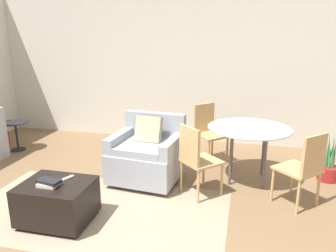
{
  "coord_description": "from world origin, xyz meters",
  "views": [
    {
      "loc": [
        1.35,
        -2.2,
        1.94
      ],
      "look_at": [
        0.37,
        1.93,
        0.75
      ],
      "focal_mm": 35.0,
      "sensor_mm": 36.0,
      "label": 1
    }
  ],
  "objects_px": {
    "dining_chair_far_left": "(208,129)",
    "armchair": "(147,155)",
    "tv_remote_primary": "(68,178)",
    "side_table": "(16,130)",
    "book_stack": "(49,183)",
    "dining_chair_near_right": "(304,165)",
    "potted_plant_small": "(329,168)",
    "dining_chair_near_left": "(196,156)",
    "dining_table": "(249,133)",
    "ottoman": "(57,201)"
  },
  "relations": [
    {
      "from": "potted_plant_small",
      "to": "armchair",
      "type": "bearing_deg",
      "value": -166.84
    },
    {
      "from": "side_table",
      "to": "dining_chair_near_right",
      "type": "height_order",
      "value": "dining_chair_near_right"
    },
    {
      "from": "armchair",
      "to": "book_stack",
      "type": "distance_m",
      "value": 1.45
    },
    {
      "from": "armchair",
      "to": "book_stack",
      "type": "relative_size",
      "value": 3.71
    },
    {
      "from": "book_stack",
      "to": "armchair",
      "type": "bearing_deg",
      "value": 62.81
    },
    {
      "from": "book_stack",
      "to": "tv_remote_primary",
      "type": "height_order",
      "value": "book_stack"
    },
    {
      "from": "dining_chair_near_left",
      "to": "dining_chair_near_right",
      "type": "xyz_separation_m",
      "value": [
        1.23,
        0.0,
        0.0
      ]
    },
    {
      "from": "dining_table",
      "to": "dining_chair_near_right",
      "type": "bearing_deg",
      "value": -45.0
    },
    {
      "from": "dining_chair_near_right",
      "to": "side_table",
      "type": "bearing_deg",
      "value": 168.22
    },
    {
      "from": "dining_chair_near_right",
      "to": "dining_chair_far_left",
      "type": "relative_size",
      "value": 1.0
    },
    {
      "from": "side_table",
      "to": "dining_table",
      "type": "height_order",
      "value": "dining_table"
    },
    {
      "from": "dining_table",
      "to": "potted_plant_small",
      "type": "bearing_deg",
      "value": 12.38
    },
    {
      "from": "tv_remote_primary",
      "to": "dining_chair_near_left",
      "type": "xyz_separation_m",
      "value": [
        1.28,
        0.78,
        0.07
      ]
    },
    {
      "from": "dining_chair_near_right",
      "to": "potted_plant_small",
      "type": "bearing_deg",
      "value": 60.93
    },
    {
      "from": "armchair",
      "to": "dining_table",
      "type": "height_order",
      "value": "armchair"
    },
    {
      "from": "side_table",
      "to": "dining_chair_near_left",
      "type": "height_order",
      "value": "dining_chair_near_left"
    },
    {
      "from": "dining_chair_far_left",
      "to": "tv_remote_primary",
      "type": "bearing_deg",
      "value": -122.33
    },
    {
      "from": "ottoman",
      "to": "book_stack",
      "type": "height_order",
      "value": "book_stack"
    },
    {
      "from": "tv_remote_primary",
      "to": "dining_chair_near_right",
      "type": "height_order",
      "value": "dining_chair_near_right"
    },
    {
      "from": "potted_plant_small",
      "to": "book_stack",
      "type": "bearing_deg",
      "value": -149.0
    },
    {
      "from": "side_table",
      "to": "dining_table",
      "type": "distance_m",
      "value": 3.89
    },
    {
      "from": "dining_chair_far_left",
      "to": "potted_plant_small",
      "type": "height_order",
      "value": "dining_chair_far_left"
    },
    {
      "from": "dining_chair_near_left",
      "to": "dining_table",
      "type": "bearing_deg",
      "value": 45.0
    },
    {
      "from": "side_table",
      "to": "dining_chair_far_left",
      "type": "relative_size",
      "value": 0.56
    },
    {
      "from": "armchair",
      "to": "dining_table",
      "type": "distance_m",
      "value": 1.4
    },
    {
      "from": "dining_chair_far_left",
      "to": "ottoman",
      "type": "bearing_deg",
      "value": -121.7
    },
    {
      "from": "book_stack",
      "to": "potted_plant_small",
      "type": "bearing_deg",
      "value": 31.0
    },
    {
      "from": "armchair",
      "to": "potted_plant_small",
      "type": "xyz_separation_m",
      "value": [
        2.42,
        0.57,
        -0.19
      ]
    },
    {
      "from": "book_stack",
      "to": "dining_chair_near_right",
      "type": "distance_m",
      "value": 2.79
    },
    {
      "from": "dining_chair_far_left",
      "to": "potted_plant_small",
      "type": "relative_size",
      "value": 1.3
    },
    {
      "from": "tv_remote_primary",
      "to": "dining_chair_near_right",
      "type": "relative_size",
      "value": 0.17
    },
    {
      "from": "dining_table",
      "to": "dining_chair_near_left",
      "type": "relative_size",
      "value": 1.23
    },
    {
      "from": "armchair",
      "to": "potted_plant_small",
      "type": "height_order",
      "value": "armchair"
    },
    {
      "from": "dining_table",
      "to": "dining_chair_far_left",
      "type": "distance_m",
      "value": 0.89
    },
    {
      "from": "potted_plant_small",
      "to": "dining_chair_near_left",
      "type": "bearing_deg",
      "value": -153.39
    },
    {
      "from": "armchair",
      "to": "dining_chair_near_right",
      "type": "xyz_separation_m",
      "value": [
        1.94,
        -0.29,
        0.15
      ]
    },
    {
      "from": "dining_chair_far_left",
      "to": "armchair",
      "type": "bearing_deg",
      "value": -126.94
    },
    {
      "from": "armchair",
      "to": "dining_chair_far_left",
      "type": "bearing_deg",
      "value": 53.06
    },
    {
      "from": "dining_chair_near_right",
      "to": "dining_chair_near_left",
      "type": "bearing_deg",
      "value": 180.0
    },
    {
      "from": "armchair",
      "to": "side_table",
      "type": "distance_m",
      "value": 2.62
    },
    {
      "from": "ottoman",
      "to": "side_table",
      "type": "bearing_deg",
      "value": 135.73
    },
    {
      "from": "side_table",
      "to": "dining_chair_near_left",
      "type": "xyz_separation_m",
      "value": [
        3.25,
        -0.93,
        0.16
      ]
    },
    {
      "from": "ottoman",
      "to": "dining_chair_far_left",
      "type": "height_order",
      "value": "dining_chair_far_left"
    },
    {
      "from": "dining_table",
      "to": "ottoman",
      "type": "bearing_deg",
      "value": -141.65
    },
    {
      "from": "tv_remote_primary",
      "to": "dining_chair_near_left",
      "type": "bearing_deg",
      "value": 31.51
    },
    {
      "from": "tv_remote_primary",
      "to": "side_table",
      "type": "bearing_deg",
      "value": 138.94
    },
    {
      "from": "book_stack",
      "to": "dining_chair_near_left",
      "type": "height_order",
      "value": "dining_chair_near_left"
    },
    {
      "from": "book_stack",
      "to": "potted_plant_small",
      "type": "height_order",
      "value": "potted_plant_small"
    },
    {
      "from": "ottoman",
      "to": "dining_chair_near_right",
      "type": "distance_m",
      "value": 2.75
    },
    {
      "from": "dining_chair_near_right",
      "to": "armchair",
      "type": "bearing_deg",
      "value": 171.47
    }
  ]
}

